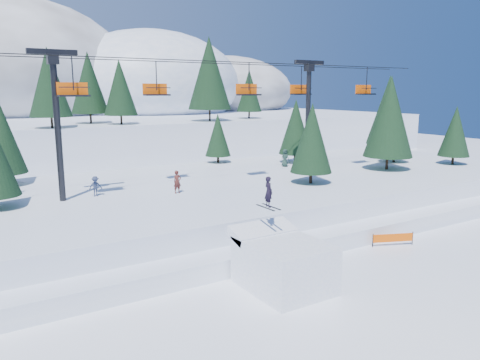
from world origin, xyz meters
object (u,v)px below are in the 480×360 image
jump_kicker (283,262)px  banner_far (395,227)px  banner_near (393,238)px  chairlift (202,100)px

jump_kicker → banner_far: size_ratio=1.98×
banner_near → chairlift: bearing=115.9°
chairlift → banner_far: 17.56m
banner_near → banner_far: 2.79m
jump_kicker → banner_far: (12.38, 3.13, -0.82)m
chairlift → banner_near: bearing=-64.1°
chairlift → banner_near: (6.77, -13.96, -8.78)m
jump_kicker → banner_near: (10.16, 1.44, -0.82)m
jump_kicker → banner_near: jump_kicker is taller
jump_kicker → chairlift: 17.66m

